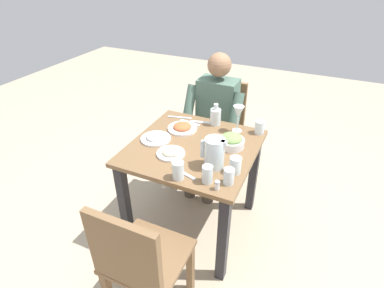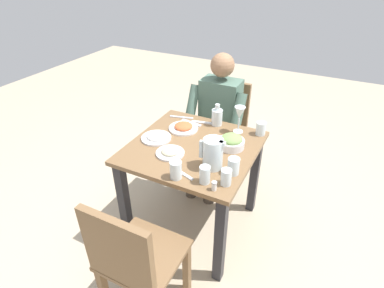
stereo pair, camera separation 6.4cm
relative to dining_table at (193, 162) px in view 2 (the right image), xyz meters
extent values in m
plane|color=tan|center=(0.00, 0.00, -0.59)|extent=(8.00, 8.00, 0.00)
cube|color=brown|center=(0.00, 0.00, 0.12)|extent=(0.82, 0.82, 0.03)
cube|color=#232328|center=(-0.35, -0.35, -0.24)|extent=(0.06, 0.06, 0.69)
cube|color=#232328|center=(0.35, -0.35, -0.24)|extent=(0.06, 0.06, 0.69)
cube|color=#232328|center=(-0.35, 0.35, -0.24)|extent=(0.06, 0.06, 0.69)
cube|color=#232328|center=(0.35, 0.35, -0.24)|extent=(0.06, 0.06, 0.69)
cube|color=brown|center=(-0.09, -0.86, -0.38)|extent=(0.04, 0.04, 0.42)
cube|color=brown|center=(0.25, -0.86, -0.38)|extent=(0.04, 0.04, 0.42)
cube|color=brown|center=(-0.09, -0.52, -0.38)|extent=(0.04, 0.04, 0.42)
cube|color=brown|center=(0.25, -0.52, -0.38)|extent=(0.04, 0.04, 0.42)
cube|color=brown|center=(0.08, -0.69, -0.15)|extent=(0.40, 0.40, 0.03)
cube|color=brown|center=(0.08, -0.87, 0.07)|extent=(0.38, 0.04, 0.42)
cube|color=brown|center=(0.12, 0.52, -0.38)|extent=(0.04, 0.04, 0.42)
cube|color=brown|center=(-0.22, 0.52, -0.38)|extent=(0.04, 0.04, 0.42)
cube|color=brown|center=(-0.05, 0.69, -0.15)|extent=(0.40, 0.40, 0.03)
cube|color=brown|center=(-0.05, 0.87, 0.07)|extent=(0.38, 0.04, 0.42)
cube|color=#4C6B5B|center=(0.08, -0.66, 0.11)|extent=(0.32, 0.20, 0.50)
sphere|color=#936B4C|center=(0.08, -0.66, 0.48)|extent=(0.19, 0.19, 0.19)
cylinder|color=#473D33|center=(-0.01, -0.47, -0.17)|extent=(0.11, 0.38, 0.11)
cylinder|color=#473D33|center=(-0.01, -0.28, -0.36)|extent=(0.10, 0.10, 0.45)
cylinder|color=#4C6B5B|center=(-0.12, -0.52, 0.13)|extent=(0.08, 0.23, 0.37)
cylinder|color=#473D33|center=(0.16, -0.47, -0.17)|extent=(0.11, 0.38, 0.11)
cylinder|color=#473D33|center=(0.16, -0.28, -0.36)|extent=(0.10, 0.10, 0.45)
cylinder|color=#4C6B5B|center=(0.28, -0.52, 0.13)|extent=(0.08, 0.23, 0.37)
cylinder|color=silver|center=(-0.21, 0.16, 0.23)|extent=(0.12, 0.12, 0.19)
cube|color=silver|center=(-0.13, 0.16, 0.24)|extent=(0.02, 0.02, 0.11)
cube|color=silver|center=(-0.26, 0.16, 0.31)|extent=(0.04, 0.03, 0.02)
cylinder|color=white|center=(-0.23, -0.10, 0.16)|extent=(0.17, 0.17, 0.05)
ellipsoid|color=#759951|center=(-0.23, -0.10, 0.20)|extent=(0.14, 0.14, 0.06)
cylinder|color=white|center=(0.16, -0.17, 0.14)|extent=(0.21, 0.21, 0.01)
ellipsoid|color=#CC5B33|center=(0.16, -0.17, 0.16)|extent=(0.13, 0.13, 0.05)
cylinder|color=white|center=(0.09, 0.16, 0.14)|extent=(0.18, 0.18, 0.01)
ellipsoid|color=#B7AD89|center=(0.09, 0.16, 0.16)|extent=(0.11, 0.11, 0.03)
cylinder|color=white|center=(0.27, 0.04, 0.14)|extent=(0.21, 0.21, 0.01)
ellipsoid|color=white|center=(0.27, 0.04, 0.16)|extent=(0.13, 0.13, 0.05)
cylinder|color=silver|center=(-0.36, -0.34, 0.18)|extent=(0.07, 0.07, 0.09)
cylinder|color=silver|center=(-0.06, 0.35, 0.19)|extent=(0.07, 0.07, 0.11)
cylinder|color=silver|center=(-0.34, 0.17, 0.19)|extent=(0.07, 0.07, 0.10)
cylinder|color=silver|center=(-0.34, 0.28, 0.18)|extent=(0.06, 0.06, 0.10)
cylinder|color=silver|center=(-0.22, 0.31, 0.19)|extent=(0.06, 0.06, 0.11)
cylinder|color=silver|center=(-0.20, -0.31, 0.14)|extent=(0.07, 0.07, 0.01)
cylinder|color=silver|center=(-0.20, -0.31, 0.19)|extent=(0.01, 0.01, 0.10)
cone|color=silver|center=(-0.20, -0.31, 0.29)|extent=(0.08, 0.08, 0.09)
cylinder|color=silver|center=(-0.03, -0.34, 0.20)|extent=(0.08, 0.08, 0.12)
cylinder|color=gold|center=(-0.03, -0.34, 0.17)|extent=(0.07, 0.07, 0.07)
cylinder|color=silver|center=(-0.03, -0.34, 0.28)|extent=(0.03, 0.03, 0.04)
cylinder|color=white|center=(-0.30, 0.35, 0.16)|extent=(0.03, 0.03, 0.04)
cylinder|color=#B2B2B7|center=(-0.30, 0.35, 0.18)|extent=(0.03, 0.03, 0.01)
cube|color=silver|center=(0.15, -0.27, 0.14)|extent=(0.17, 0.05, 0.01)
cube|color=silver|center=(-0.07, 0.30, 0.14)|extent=(0.18, 0.08, 0.01)
cube|color=silver|center=(0.08, -0.32, 0.14)|extent=(0.17, 0.06, 0.01)
cube|color=silver|center=(0.26, -0.32, 0.14)|extent=(0.18, 0.06, 0.01)
camera|label=1|loc=(-0.70, 1.57, 1.23)|focal=28.68mm
camera|label=2|loc=(-0.76, 1.54, 1.23)|focal=28.68mm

